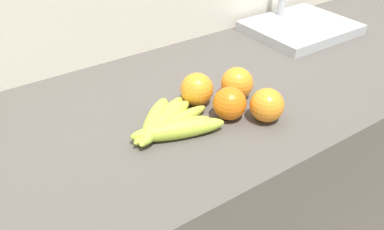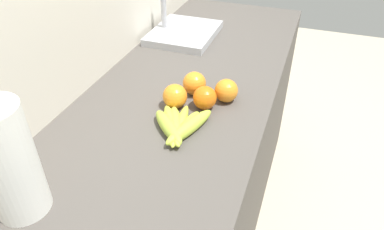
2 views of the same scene
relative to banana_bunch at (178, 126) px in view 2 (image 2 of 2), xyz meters
name	(u,v)px [view 2 (image 2 of 2)]	position (x,y,z in m)	size (l,w,h in m)	color
counter	(186,173)	(0.26, 0.07, -0.46)	(1.88, 0.63, 0.89)	#514C47
wall_back	(109,119)	(0.26, 0.42, -0.26)	(2.28, 0.06, 1.30)	silver
banana_bunch	(178,126)	(0.00, 0.00, 0.00)	(0.21, 0.19, 0.04)	#B4CC3F
orange_far_right	(226,91)	(0.21, -0.09, 0.02)	(0.08, 0.08, 0.08)	orange
orange_center	(194,83)	(0.22, 0.03, 0.02)	(0.08, 0.08, 0.08)	orange
orange_back_right	(175,96)	(0.12, 0.06, 0.02)	(0.08, 0.08, 0.08)	orange
orange_right	(205,98)	(0.14, -0.04, 0.02)	(0.08, 0.08, 0.08)	orange
paper_towel_roll	(8,162)	(-0.39, 0.23, 0.12)	(0.12, 0.12, 0.31)	white
sink_basin	(183,32)	(0.67, 0.24, 0.00)	(0.34, 0.28, 0.22)	#B7BABF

